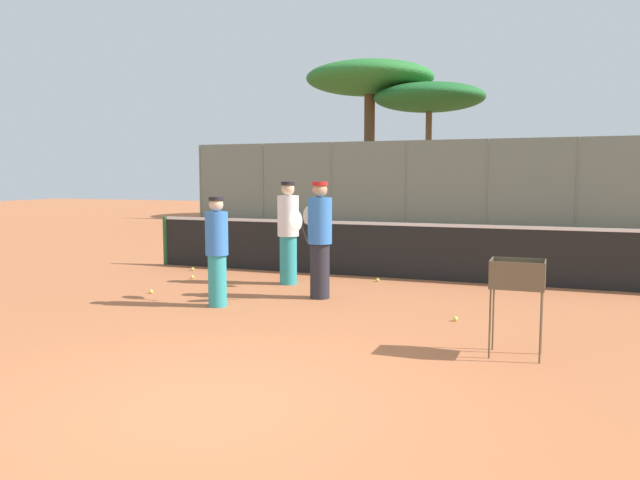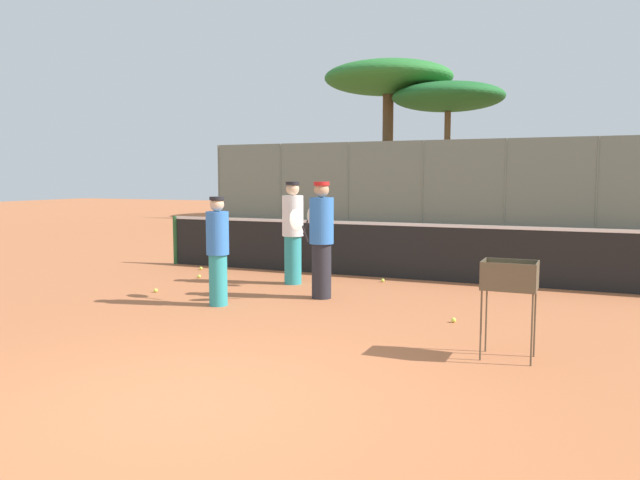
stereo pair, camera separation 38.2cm
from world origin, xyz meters
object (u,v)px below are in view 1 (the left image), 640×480
player_white_outfit (320,238)px  player_red_cap (217,250)px  player_yellow_shirt (288,231)px  ball_cart (516,282)px  tennis_net (406,250)px  parked_car (334,205)px

player_white_outfit → player_red_cap: bearing=-27.0°
player_yellow_shirt → ball_cart: 5.30m
tennis_net → player_yellow_shirt: 2.31m
player_white_outfit → player_yellow_shirt: player_white_outfit is taller
tennis_net → parked_car: (-7.19, 15.87, 0.10)m
ball_cart → tennis_net: bearing=116.2°
player_yellow_shirt → parked_car: (-5.35, 17.21, -0.30)m
player_red_cap → parked_car: (-5.15, 19.37, -0.19)m
player_red_cap → player_yellow_shirt: bearing=-41.0°
player_white_outfit → tennis_net: bearing=-179.8°
ball_cart → parked_car: (-9.48, 20.51, -0.15)m
player_red_cap → ball_cart: size_ratio=1.56×
player_yellow_shirt → parked_car: player_yellow_shirt is taller
player_red_cap → parked_car: player_red_cap is taller
tennis_net → player_yellow_shirt: bearing=-144.0°
player_yellow_shirt → parked_car: 18.02m
player_red_cap → parked_car: bearing=-20.8°
player_red_cap → player_yellow_shirt: size_ratio=0.89×
player_yellow_shirt → parked_car: size_ratio=0.44×
player_white_outfit → ball_cart: size_ratio=1.77×
player_red_cap → ball_cart: 4.48m
player_white_outfit → player_red_cap: 1.65m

